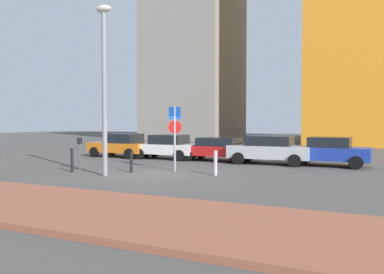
# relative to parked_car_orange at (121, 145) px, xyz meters

# --- Properties ---
(ground_plane) EXTENTS (120.00, 120.00, 0.00)m
(ground_plane) POSITION_rel_parked_car_orange_xyz_m (5.93, -6.14, -0.76)
(ground_plane) COLOR #4C4947
(sidewalk_brick) EXTENTS (40.00, 3.84, 0.14)m
(sidewalk_brick) POSITION_rel_parked_car_orange_xyz_m (5.93, -12.67, -0.69)
(sidewalk_brick) COLOR #93513D
(sidewalk_brick) RESTS_ON ground
(parked_car_orange) EXTENTS (4.22, 2.15, 1.50)m
(parked_car_orange) POSITION_rel_parked_car_orange_xyz_m (0.00, 0.00, 0.00)
(parked_car_orange) COLOR orange
(parked_car_orange) RESTS_ON ground
(parked_car_white) EXTENTS (3.94, 2.01, 1.46)m
(parked_car_white) POSITION_rel_parked_car_orange_xyz_m (3.22, 0.13, -0.00)
(parked_car_white) COLOR white
(parked_car_white) RESTS_ON ground
(parked_car_red) EXTENTS (4.41, 2.24, 1.34)m
(parked_car_red) POSITION_rel_parked_car_orange_xyz_m (6.44, 0.26, -0.04)
(parked_car_red) COLOR red
(parked_car_red) RESTS_ON ground
(parked_car_silver) EXTENTS (4.26, 2.01, 1.50)m
(parked_car_silver) POSITION_rel_parked_car_orange_xyz_m (9.51, -0.10, 0.03)
(parked_car_silver) COLOR #B7BABF
(parked_car_silver) RESTS_ON ground
(parked_car_blue) EXTENTS (4.00, 2.11, 1.47)m
(parked_car_blue) POSITION_rel_parked_car_orange_xyz_m (12.46, 0.13, 0.00)
(parked_car_blue) COLOR #1E389E
(parked_car_blue) RESTS_ON ground
(parking_sign_post) EXTENTS (0.60, 0.12, 2.94)m
(parking_sign_post) POSITION_rel_parked_car_orange_xyz_m (6.30, -4.85, 1.08)
(parking_sign_post) COLOR gray
(parking_sign_post) RESTS_ON ground
(parking_meter) EXTENTS (0.18, 0.14, 1.50)m
(parking_meter) POSITION_rel_parked_car_orange_xyz_m (2.04, -6.23, 0.20)
(parking_meter) COLOR #4C4C51
(parking_meter) RESTS_ON ground
(street_lamp) EXTENTS (0.70, 0.36, 6.99)m
(street_lamp) POSITION_rel_parked_car_orange_xyz_m (4.31, -7.30, 3.35)
(street_lamp) COLOR gray
(street_lamp) RESTS_ON ground
(traffic_bollard_near) EXTENTS (0.15, 0.15, 1.04)m
(traffic_bollard_near) POSITION_rel_parked_car_orange_xyz_m (8.43, -5.28, -0.25)
(traffic_bollard_near) COLOR #B7B7BC
(traffic_bollard_near) RESTS_ON ground
(traffic_bollard_mid) EXTENTS (0.13, 0.13, 0.92)m
(traffic_bollard_mid) POSITION_rel_parked_car_orange_xyz_m (4.73, -6.00, -0.31)
(traffic_bollard_mid) COLOR black
(traffic_bollard_mid) RESTS_ON ground
(traffic_bollard_far) EXTENTS (0.13, 0.13, 1.06)m
(traffic_bollard_far) POSITION_rel_parked_car_orange_xyz_m (2.25, -6.97, -0.23)
(traffic_bollard_far) COLOR black
(traffic_bollard_far) RESTS_ON ground
(building_under_construction) EXTENTS (10.29, 12.35, 22.39)m
(building_under_construction) POSITION_rel_parked_car_orange_xyz_m (-6.45, 26.07, 10.43)
(building_under_construction) COLOR gray
(building_under_construction) RESTS_ON ground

